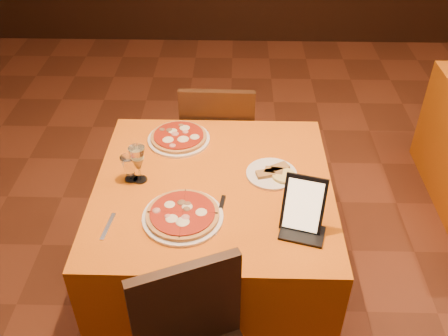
{
  "coord_description": "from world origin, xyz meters",
  "views": [
    {
      "loc": [
        -0.34,
        -1.64,
        2.22
      ],
      "look_at": [
        -0.38,
        0.12,
        0.86
      ],
      "focal_mm": 40.0,
      "sensor_mm": 36.0,
      "label": 1
    }
  ],
  "objects_px": {
    "main_table": "(214,241)",
    "water_glass": "(130,168)",
    "pizza_near": "(183,216)",
    "wine_glass": "(138,164)",
    "chair_main_far": "(219,141)",
    "pizza_far": "(179,138)",
    "tablet": "(303,204)"
  },
  "relations": [
    {
      "from": "wine_glass",
      "to": "pizza_near",
      "type": "bearing_deg",
      "value": -48.55
    },
    {
      "from": "main_table",
      "to": "pizza_near",
      "type": "height_order",
      "value": "pizza_near"
    },
    {
      "from": "wine_glass",
      "to": "chair_main_far",
      "type": "bearing_deg",
      "value": 65.77
    },
    {
      "from": "main_table",
      "to": "tablet",
      "type": "distance_m",
      "value": 0.68
    },
    {
      "from": "main_table",
      "to": "pizza_far",
      "type": "relative_size",
      "value": 3.41
    },
    {
      "from": "tablet",
      "to": "pizza_far",
      "type": "bearing_deg",
      "value": 148.32
    },
    {
      "from": "main_table",
      "to": "tablet",
      "type": "height_order",
      "value": "tablet"
    },
    {
      "from": "main_table",
      "to": "chair_main_far",
      "type": "xyz_separation_m",
      "value": [
        0.0,
        0.78,
        0.08
      ]
    },
    {
      "from": "tablet",
      "to": "water_glass",
      "type": "bearing_deg",
      "value": 174.74
    },
    {
      "from": "pizza_far",
      "to": "chair_main_far",
      "type": "bearing_deg",
      "value": 65.64
    },
    {
      "from": "water_glass",
      "to": "pizza_far",
      "type": "bearing_deg",
      "value": 59.55
    },
    {
      "from": "pizza_near",
      "to": "water_glass",
      "type": "xyz_separation_m",
      "value": [
        -0.27,
        0.26,
        0.05
      ]
    },
    {
      "from": "pizza_near",
      "to": "main_table",
      "type": "bearing_deg",
      "value": 62.62
    },
    {
      "from": "water_glass",
      "to": "tablet",
      "type": "bearing_deg",
      "value": -20.7
    },
    {
      "from": "main_table",
      "to": "water_glass",
      "type": "height_order",
      "value": "water_glass"
    },
    {
      "from": "main_table",
      "to": "water_glass",
      "type": "bearing_deg",
      "value": 176.47
    },
    {
      "from": "pizza_near",
      "to": "wine_glass",
      "type": "relative_size",
      "value": 1.83
    },
    {
      "from": "chair_main_far",
      "to": "main_table",
      "type": "bearing_deg",
      "value": 91.42
    },
    {
      "from": "chair_main_far",
      "to": "water_glass",
      "type": "relative_size",
      "value": 7.0
    },
    {
      "from": "chair_main_far",
      "to": "wine_glass",
      "type": "distance_m",
      "value": 0.92
    },
    {
      "from": "main_table",
      "to": "chair_main_far",
      "type": "height_order",
      "value": "chair_main_far"
    },
    {
      "from": "chair_main_far",
      "to": "tablet",
      "type": "distance_m",
      "value": 1.19
    },
    {
      "from": "wine_glass",
      "to": "water_glass",
      "type": "relative_size",
      "value": 1.46
    },
    {
      "from": "chair_main_far",
      "to": "pizza_near",
      "type": "bearing_deg",
      "value": 84.63
    },
    {
      "from": "pizza_far",
      "to": "water_glass",
      "type": "height_order",
      "value": "water_glass"
    },
    {
      "from": "main_table",
      "to": "water_glass",
      "type": "distance_m",
      "value": 0.59
    },
    {
      "from": "chair_main_far",
      "to": "pizza_far",
      "type": "relative_size",
      "value": 2.82
    },
    {
      "from": "pizza_near",
      "to": "water_glass",
      "type": "height_order",
      "value": "water_glass"
    },
    {
      "from": "main_table",
      "to": "wine_glass",
      "type": "relative_size",
      "value": 5.79
    },
    {
      "from": "main_table",
      "to": "pizza_near",
      "type": "bearing_deg",
      "value": -117.38
    },
    {
      "from": "chair_main_far",
      "to": "pizza_far",
      "type": "distance_m",
      "value": 0.56
    },
    {
      "from": "pizza_far",
      "to": "wine_glass",
      "type": "distance_m",
      "value": 0.37
    }
  ]
}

